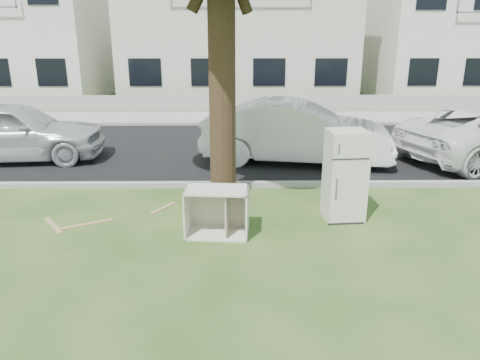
{
  "coord_description": "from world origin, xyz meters",
  "views": [
    {
      "loc": [
        -0.14,
        -7.7,
        3.49
      ],
      "look_at": [
        -0.05,
        0.6,
        0.77
      ],
      "focal_mm": 35.0,
      "sensor_mm": 36.0,
      "label": 1
    }
  ],
  "objects_px": {
    "car_center": "(296,132)",
    "car_left": "(12,131)",
    "fridge": "(345,175)",
    "cabinet": "(217,212)"
  },
  "relations": [
    {
      "from": "car_left",
      "to": "car_center",
      "type": "bearing_deg",
      "value": -97.15
    },
    {
      "from": "car_center",
      "to": "car_left",
      "type": "bearing_deg",
      "value": 98.2
    },
    {
      "from": "car_left",
      "to": "cabinet",
      "type": "bearing_deg",
      "value": -135.9
    },
    {
      "from": "cabinet",
      "to": "car_left",
      "type": "height_order",
      "value": "car_left"
    },
    {
      "from": "cabinet",
      "to": "car_left",
      "type": "relative_size",
      "value": 0.23
    },
    {
      "from": "fridge",
      "to": "car_left",
      "type": "bearing_deg",
      "value": 147.83
    },
    {
      "from": "fridge",
      "to": "cabinet",
      "type": "height_order",
      "value": "fridge"
    },
    {
      "from": "fridge",
      "to": "car_center",
      "type": "height_order",
      "value": "fridge"
    },
    {
      "from": "cabinet",
      "to": "car_center",
      "type": "distance_m",
      "value": 5.07
    },
    {
      "from": "fridge",
      "to": "car_left",
      "type": "xyz_separation_m",
      "value": [
        -8.09,
        4.19,
        -0.04
      ]
    }
  ]
}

